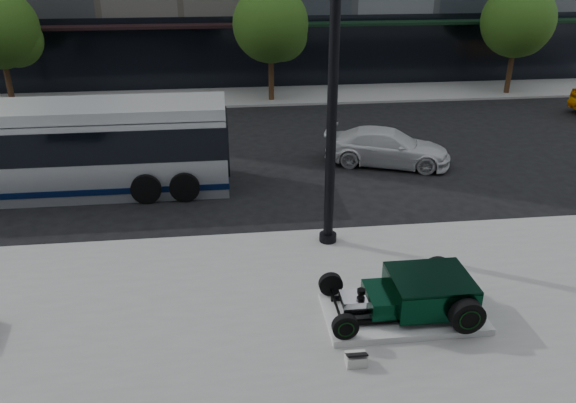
{
  "coord_description": "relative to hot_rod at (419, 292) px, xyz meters",
  "views": [
    {
      "loc": [
        -1.56,
        -16.0,
        7.46
      ],
      "look_at": [
        0.06,
        -2.36,
        1.2
      ],
      "focal_mm": 35.0,
      "sensor_mm": 36.0,
      "label": 1
    }
  ],
  "objects": [
    {
      "name": "hot_rod",
      "position": [
        0.0,
        0.0,
        0.0
      ],
      "size": [
        3.22,
        2.0,
        0.81
      ],
      "color": "black",
      "rests_on": "display_plinth"
    },
    {
      "name": "display_plinth",
      "position": [
        -0.33,
        -0.0,
        -0.5
      ],
      "size": [
        3.4,
        1.8,
        0.15
      ],
      "primitive_type": "cube",
      "color": "silver",
      "rests_on": "sidewalk_near"
    },
    {
      "name": "ground",
      "position": [
        -2.43,
        6.27,
        -0.7
      ],
      "size": [
        120.0,
        120.0,
        0.0
      ],
      "primitive_type": "plane",
      "color": "black",
      "rests_on": "ground"
    },
    {
      "name": "transit_bus",
      "position": [
        -9.92,
        8.28,
        0.79
      ],
      "size": [
        12.12,
        2.88,
        2.92
      ],
      "color": "#B2B8BC",
      "rests_on": "ground"
    },
    {
      "name": "lamppost",
      "position": [
        -1.32,
        3.57,
        3.37
      ],
      "size": [
        0.47,
        0.47,
        8.54
      ],
      "color": "black",
      "rests_on": "sidewalk_near"
    },
    {
      "name": "street_trees",
      "position": [
        -1.29,
        19.34,
        3.07
      ],
      "size": [
        29.8,
        3.8,
        5.7
      ],
      "color": "black",
      "rests_on": "sidewalk_far"
    },
    {
      "name": "info_plaque",
      "position": [
        -1.69,
        -1.4,
        -0.45
      ],
      "size": [
        0.4,
        0.3,
        0.31
      ],
      "color": "silver",
      "rests_on": "sidewalk_near"
    },
    {
      "name": "sidewalk_far",
      "position": [
        -2.43,
        20.27,
        -0.64
      ],
      "size": [
        70.0,
        4.0,
        0.12
      ],
      "primitive_type": "cube",
      "color": "gray",
      "rests_on": "ground"
    },
    {
      "name": "white_sedan",
      "position": [
        2.01,
        9.49,
        -0.03
      ],
      "size": [
        4.95,
        3.3,
        1.33
      ],
      "primitive_type": "imported",
      "rotation": [
        0.0,
        0.0,
        1.23
      ],
      "color": "silver",
      "rests_on": "ground"
    }
  ]
}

